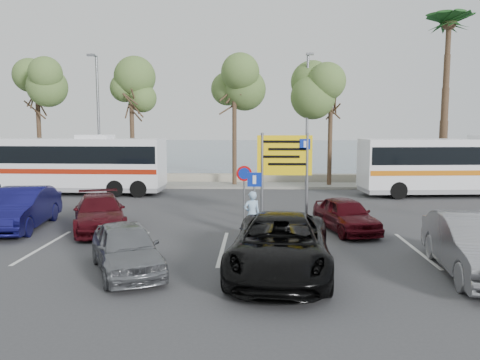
{
  "coord_description": "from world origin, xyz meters",
  "views": [
    {
      "loc": [
        -0.16,
        -15.54,
        3.91
      ],
      "look_at": [
        -0.78,
        3.0,
        1.72
      ],
      "focal_mm": 35.0,
      "sensor_mm": 36.0,
      "label": 1
    }
  ],
  "objects_px": {
    "car_blue": "(21,209)",
    "street_lamp_right": "(307,114)",
    "street_lamp_left": "(98,114)",
    "coach_bus_left": "(68,167)",
    "direction_sign": "(285,162)",
    "car_silver_a": "(126,248)",
    "suv_black": "(280,245)",
    "car_silver_b": "(476,246)",
    "coach_bus_right": "(459,168)",
    "pedestrian_near": "(252,214)",
    "car_red": "(346,215)",
    "car_maroon": "(100,213)"
  },
  "relations": [
    {
      "from": "car_blue",
      "to": "street_lamp_right",
      "type": "bearing_deg",
      "value": 38.91
    },
    {
      "from": "street_lamp_left",
      "to": "coach_bus_left",
      "type": "height_order",
      "value": "street_lamp_left"
    },
    {
      "from": "direction_sign",
      "to": "car_silver_a",
      "type": "height_order",
      "value": "direction_sign"
    },
    {
      "from": "suv_black",
      "to": "car_silver_b",
      "type": "height_order",
      "value": "car_silver_b"
    },
    {
      "from": "street_lamp_right",
      "to": "coach_bus_right",
      "type": "relative_size",
      "value": 0.73
    },
    {
      "from": "direction_sign",
      "to": "car_silver_b",
      "type": "xyz_separation_m",
      "value": [
        4.56,
        -6.7,
        -1.64
      ]
    },
    {
      "from": "street_lamp_left",
      "to": "car_silver_a",
      "type": "height_order",
      "value": "street_lamp_left"
    },
    {
      "from": "direction_sign",
      "to": "street_lamp_right",
      "type": "bearing_deg",
      "value": 79.06
    },
    {
      "from": "coach_bus_right",
      "to": "pedestrian_near",
      "type": "bearing_deg",
      "value": -138.72
    },
    {
      "from": "street_lamp_left",
      "to": "coach_bus_right",
      "type": "relative_size",
      "value": 0.73
    },
    {
      "from": "car_silver_a",
      "to": "car_blue",
      "type": "xyz_separation_m",
      "value": [
        -5.4,
        5.0,
        0.12
      ]
    },
    {
      "from": "direction_sign",
      "to": "pedestrian_near",
      "type": "xyz_separation_m",
      "value": [
        -1.29,
        -2.66,
        -1.62
      ]
    },
    {
      "from": "pedestrian_near",
      "to": "suv_black",
      "type": "bearing_deg",
      "value": 84.62
    },
    {
      "from": "suv_black",
      "to": "pedestrian_near",
      "type": "relative_size",
      "value": 3.4
    },
    {
      "from": "street_lamp_right",
      "to": "car_blue",
      "type": "distance_m",
      "value": 17.41
    },
    {
      "from": "car_silver_a",
      "to": "car_blue",
      "type": "distance_m",
      "value": 7.36
    },
    {
      "from": "car_blue",
      "to": "street_lamp_left",
      "type": "bearing_deg",
      "value": 88.62
    },
    {
      "from": "car_blue",
      "to": "car_red",
      "type": "distance_m",
      "value": 12.17
    },
    {
      "from": "car_silver_a",
      "to": "car_red",
      "type": "height_order",
      "value": "car_silver_a"
    },
    {
      "from": "direction_sign",
      "to": "car_red",
      "type": "relative_size",
      "value": 0.98
    },
    {
      "from": "coach_bus_left",
      "to": "direction_sign",
      "type": "bearing_deg",
      "value": -31.78
    },
    {
      "from": "car_silver_b",
      "to": "car_maroon",
      "type": "bearing_deg",
      "value": 162.98
    },
    {
      "from": "street_lamp_left",
      "to": "suv_black",
      "type": "height_order",
      "value": "street_lamp_left"
    },
    {
      "from": "car_blue",
      "to": "car_silver_b",
      "type": "bearing_deg",
      "value": -25.08
    },
    {
      "from": "direction_sign",
      "to": "car_blue",
      "type": "xyz_separation_m",
      "value": [
        -10.0,
        -1.7,
        -1.65
      ]
    },
    {
      "from": "coach_bus_right",
      "to": "pedestrian_near",
      "type": "height_order",
      "value": "coach_bus_right"
    },
    {
      "from": "street_lamp_left",
      "to": "pedestrian_near",
      "type": "bearing_deg",
      "value": -53.2
    },
    {
      "from": "car_silver_a",
      "to": "suv_black",
      "type": "distance_m",
      "value": 4.1
    },
    {
      "from": "street_lamp_left",
      "to": "car_blue",
      "type": "xyz_separation_m",
      "value": [
        1.0,
        -12.02,
        -3.82
      ]
    },
    {
      "from": "car_silver_a",
      "to": "car_maroon",
      "type": "xyz_separation_m",
      "value": [
        -2.4,
        5.0,
        -0.01
      ]
    },
    {
      "from": "car_red",
      "to": "pedestrian_near",
      "type": "distance_m",
      "value": 3.59
    },
    {
      "from": "car_silver_b",
      "to": "street_lamp_left",
      "type": "bearing_deg",
      "value": 138.8
    },
    {
      "from": "direction_sign",
      "to": "pedestrian_near",
      "type": "relative_size",
      "value": 2.22
    },
    {
      "from": "car_blue",
      "to": "car_red",
      "type": "height_order",
      "value": "car_blue"
    },
    {
      "from": "coach_bus_left",
      "to": "car_silver_b",
      "type": "height_order",
      "value": "coach_bus_left"
    },
    {
      "from": "coach_bus_left",
      "to": "street_lamp_right",
      "type": "bearing_deg",
      "value": 12.36
    },
    {
      "from": "street_lamp_right",
      "to": "suv_black",
      "type": "bearing_deg",
      "value": -98.36
    },
    {
      "from": "car_maroon",
      "to": "street_lamp_right",
      "type": "bearing_deg",
      "value": 33.44
    },
    {
      "from": "coach_bus_left",
      "to": "suv_black",
      "type": "height_order",
      "value": "coach_bus_left"
    },
    {
      "from": "car_maroon",
      "to": "pedestrian_near",
      "type": "bearing_deg",
      "value": -29.34
    },
    {
      "from": "car_blue",
      "to": "pedestrian_near",
      "type": "relative_size",
      "value": 2.91
    },
    {
      "from": "car_maroon",
      "to": "car_blue",
      "type": "bearing_deg",
      "value": 160.27
    },
    {
      "from": "suv_black",
      "to": "coach_bus_left",
      "type": "bearing_deg",
      "value": 134.52
    },
    {
      "from": "suv_black",
      "to": "pedestrian_near",
      "type": "bearing_deg",
      "value": 106.67
    },
    {
      "from": "street_lamp_right",
      "to": "coach_bus_right",
      "type": "bearing_deg",
      "value": -20.51
    },
    {
      "from": "coach_bus_right",
      "to": "car_silver_b",
      "type": "height_order",
      "value": "coach_bus_right"
    },
    {
      "from": "car_red",
      "to": "car_silver_b",
      "type": "distance_m",
      "value": 5.55
    },
    {
      "from": "car_blue",
      "to": "car_silver_a",
      "type": "bearing_deg",
      "value": -48.94
    },
    {
      "from": "car_maroon",
      "to": "car_red",
      "type": "relative_size",
      "value": 1.21
    },
    {
      "from": "street_lamp_left",
      "to": "car_blue",
      "type": "height_order",
      "value": "street_lamp_left"
    }
  ]
}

